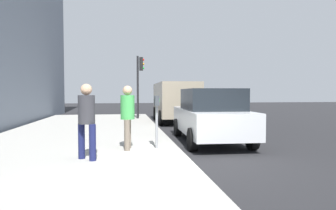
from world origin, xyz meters
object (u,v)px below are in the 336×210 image
object	(u,v)px
parking_meter	(157,110)
pedestrian_at_meter	(128,112)
parked_sedan_near	(210,115)
parked_van_far	(175,100)
pedestrian_bystander	(87,116)
traffic_signal	(140,77)

from	to	relation	value
parking_meter	pedestrian_at_meter	distance (m)	0.77
parked_sedan_near	parked_van_far	distance (m)	6.79
parking_meter	pedestrian_at_meter	bearing A→B (deg)	91.27
parked_sedan_near	parked_van_far	bearing A→B (deg)	-0.02
parked_sedan_near	parking_meter	bearing A→B (deg)	128.06
parking_meter	pedestrian_bystander	xyz separation A→B (m)	(-1.10, 1.68, -0.03)
pedestrian_at_meter	parked_van_far	world-z (taller)	parked_van_far
pedestrian_bystander	pedestrian_at_meter	bearing A→B (deg)	2.97
pedestrian_bystander	parked_sedan_near	world-z (taller)	pedestrian_bystander
parked_sedan_near	traffic_signal	bearing A→B (deg)	14.22
pedestrian_at_meter	parked_sedan_near	distance (m)	3.15
traffic_signal	parking_meter	bearing A→B (deg)	179.83
parked_sedan_near	traffic_signal	distance (m)	8.03
parked_van_far	parking_meter	bearing A→B (deg)	166.75
parking_meter	parked_van_far	distance (m)	8.54
parking_meter	pedestrian_bystander	bearing A→B (deg)	123.17
parking_meter	parked_sedan_near	xyz separation A→B (m)	(1.53, -1.96, -0.27)
pedestrian_bystander	traffic_signal	distance (m)	10.49
parking_meter	traffic_signal	bearing A→B (deg)	-0.17
pedestrian_bystander	parked_van_far	bearing A→B (deg)	21.90
parking_meter	traffic_signal	distance (m)	9.25
pedestrian_at_meter	pedestrian_bystander	size ratio (longest dim) A/B	0.99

